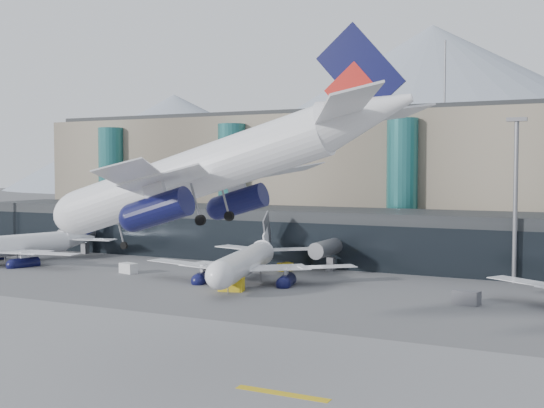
{
  "coord_description": "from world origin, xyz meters",
  "views": [
    {
      "loc": [
        42.57,
        -62.73,
        17.79
      ],
      "look_at": [
        -4.02,
        32.0,
        12.26
      ],
      "focal_mm": 45.0,
      "sensor_mm": 36.0,
      "label": 1
    }
  ],
  "objects": [
    {
      "name": "lightmast_mid",
      "position": [
        30.0,
        48.0,
        14.42
      ],
      "size": [
        3.0,
        1.2,
        25.6
      ],
      "color": "slate",
      "rests_on": "ground"
    },
    {
      "name": "teal_towers",
      "position": [
        -14.99,
        74.01,
        14.01
      ],
      "size": [
        116.4,
        19.4,
        46.0
      ],
      "color": "#246766",
      "rests_on": "ground"
    },
    {
      "name": "ground",
      "position": [
        0.0,
        0.0,
        0.0
      ],
      "size": [
        900.0,
        900.0,
        0.0
      ],
      "primitive_type": "plane",
      "color": "#515154",
      "rests_on": "ground"
    },
    {
      "name": "runway_strip",
      "position": [
        0.0,
        -15.0,
        0.02
      ],
      "size": [
        400.0,
        40.0,
        0.04
      ],
      "primitive_type": "cube",
      "color": "slate",
      "rests_on": "ground"
    },
    {
      "name": "runway_markings",
      "position": [
        -0.0,
        -15.0,
        0.05
      ],
      "size": [
        128.0,
        1.0,
        0.02
      ],
      "color": "gold",
      "rests_on": "ground"
    },
    {
      "name": "jet_parked_mid",
      "position": [
        -8.23,
        32.42,
        4.38
      ],
      "size": [
        34.94,
        36.02,
        11.57
      ],
      "rotation": [
        0.0,
        0.0,
        1.81
      ],
      "color": "white",
      "rests_on": "ground"
    },
    {
      "name": "hero_jet",
      "position": [
        13.13,
        -11.83,
        19.02
      ],
      "size": [
        36.69,
        37.76,
        12.16
      ],
      "rotation": [
        0.0,
        -0.29,
        0.03
      ],
      "color": "white",
      "rests_on": "ground"
    },
    {
      "name": "veh_c",
      "position": [
        26.52,
        27.52,
        0.93
      ],
      "size": [
        3.62,
        2.37,
        1.86
      ],
      "primitive_type": "cube",
      "rotation": [
        0.0,
        0.0,
        -0.19
      ],
      "color": "#535359",
      "rests_on": "ground"
    },
    {
      "name": "veh_a",
      "position": [
        -30.0,
        29.54,
        0.86
      ],
      "size": [
        3.39,
        2.43,
        1.72
      ],
      "primitive_type": "cube",
      "rotation": [
        0.0,
        0.0,
        -0.25
      ],
      "color": "silver",
      "rests_on": "ground"
    },
    {
      "name": "terminal_main",
      "position": [
        -25.0,
        90.0,
        15.44
      ],
      "size": [
        130.0,
        30.0,
        31.0
      ],
      "color": "gray",
      "rests_on": "ground"
    },
    {
      "name": "concourse",
      "position": [
        -0.02,
        57.73,
        4.97
      ],
      "size": [
        170.0,
        27.0,
        10.0
      ],
      "color": "black",
      "rests_on": "ground"
    },
    {
      "name": "jet_parked_left",
      "position": [
        -57.1,
        32.39,
        4.34
      ],
      "size": [
        34.31,
        35.78,
        11.48
      ],
      "rotation": [
        0.0,
        0.0,
        1.29
      ],
      "color": "white",
      "rests_on": "ground"
    },
    {
      "name": "veh_h",
      "position": [
        -5.97,
        22.59,
        1.0
      ],
      "size": [
        3.97,
        2.75,
        1.99
      ],
      "primitive_type": "cube",
      "rotation": [
        0.0,
        0.0,
        0.26
      ],
      "color": "gold",
      "rests_on": "ground"
    },
    {
      "name": "veh_b",
      "position": [
        -7.25,
        43.77,
        0.7
      ],
      "size": [
        2.44,
        2.84,
        1.4
      ],
      "primitive_type": "cube",
      "rotation": [
        0.0,
        0.0,
        1.09
      ],
      "color": "gold",
      "rests_on": "ground"
    }
  ]
}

